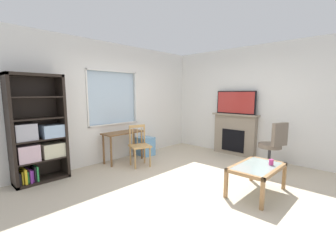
% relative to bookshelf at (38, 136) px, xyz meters
% --- Properties ---
extents(ground, '(5.82, 5.47, 0.02)m').
position_rel_bookshelf_xyz_m(ground, '(1.81, -2.00, -0.85)').
color(ground, beige).
extents(wall_back_with_window, '(4.82, 0.15, 2.74)m').
position_rel_bookshelf_xyz_m(wall_back_with_window, '(1.83, 0.24, 0.52)').
color(wall_back_with_window, white).
rests_on(wall_back_with_window, ground).
extents(wall_right, '(0.12, 4.67, 2.74)m').
position_rel_bookshelf_xyz_m(wall_right, '(4.29, -2.00, 0.53)').
color(wall_right, white).
rests_on(wall_right, ground).
extents(bookshelf, '(0.90, 0.38, 1.94)m').
position_rel_bookshelf_xyz_m(bookshelf, '(0.00, 0.00, 0.00)').
color(bookshelf, black).
rests_on(bookshelf, ground).
extents(desk_under_window, '(0.96, 0.41, 0.71)m').
position_rel_bookshelf_xyz_m(desk_under_window, '(1.76, -0.11, -0.25)').
color(desk_under_window, brown).
rests_on(desk_under_window, ground).
extents(wooden_chair, '(0.53, 0.51, 0.90)m').
position_rel_bookshelf_xyz_m(wooden_chair, '(1.82, -0.63, -0.37)').
color(wooden_chair, tan).
rests_on(wooden_chair, ground).
extents(plastic_drawer_unit, '(0.35, 0.40, 0.47)m').
position_rel_bookshelf_xyz_m(plastic_drawer_unit, '(2.48, -0.06, -0.60)').
color(plastic_drawer_unit, '#72ADDB').
rests_on(plastic_drawer_unit, ground).
extents(fireplace, '(0.26, 1.21, 1.07)m').
position_rel_bookshelf_xyz_m(fireplace, '(4.13, -1.71, -0.30)').
color(fireplace, gray).
rests_on(fireplace, ground).
extents(tv, '(0.06, 1.04, 0.59)m').
position_rel_bookshelf_xyz_m(tv, '(4.11, -1.71, 0.53)').
color(tv, black).
rests_on(tv, fireplace).
extents(office_chair, '(0.58, 0.62, 1.00)m').
position_rel_bookshelf_xyz_m(office_chair, '(3.65, -2.85, -0.28)').
color(office_chair, '#7A6B5B').
rests_on(office_chair, ground).
extents(coffee_table, '(0.99, 0.60, 0.46)m').
position_rel_bookshelf_xyz_m(coffee_table, '(2.20, -3.09, -0.45)').
color(coffee_table, '#8C9E99').
rests_on(coffee_table, ground).
extents(sippy_cup, '(0.07, 0.07, 0.09)m').
position_rel_bookshelf_xyz_m(sippy_cup, '(2.39, -3.24, -0.33)').
color(sippy_cup, '#DB3D84').
rests_on(sippy_cup, coffee_table).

